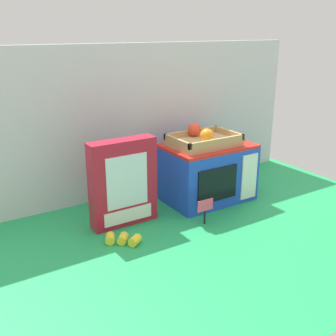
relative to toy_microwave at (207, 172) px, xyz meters
The scene contains 7 objects.
ground_plane 0.22m from the toy_microwave, behind, with size 1.70×1.70×0.00m, color #219E54.
display_back_panel 0.37m from the toy_microwave, 126.10° to the left, with size 1.61×0.03×0.65m, color silver.
toy_microwave is the anchor object (origin of this frame).
food_groups_crate 0.15m from the toy_microwave, behind, with size 0.28×0.20×0.08m.
cookie_set_box 0.42m from the toy_microwave, behind, with size 0.26×0.07×0.33m.
price_sign 0.26m from the toy_microwave, 128.49° to the right, with size 0.07×0.01×0.10m.
loose_toy_banana 0.53m from the toy_microwave, 161.60° to the right, with size 0.12×0.11×0.03m.
Camera 1 is at (-0.84, -1.32, 0.71)m, focal length 43.26 mm.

